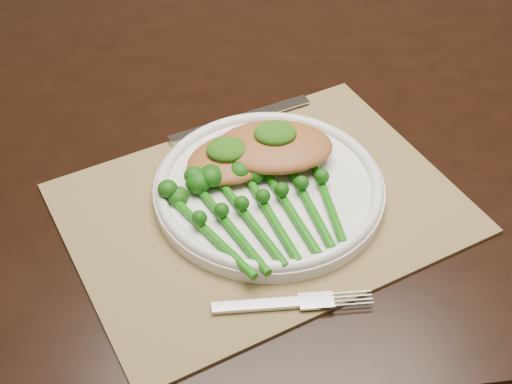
{
  "coord_description": "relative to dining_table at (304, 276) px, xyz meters",
  "views": [
    {
      "loc": [
        -0.27,
        -0.94,
        1.35
      ],
      "look_at": [
        -0.23,
        -0.35,
        0.78
      ],
      "focal_mm": 50.0,
      "sensor_mm": 36.0,
      "label": 1
    }
  ],
  "objects": [
    {
      "name": "fork",
      "position": [
        -0.06,
        -0.34,
        0.38
      ],
      "size": [
        0.17,
        0.02,
        0.01
      ],
      "rotation": [
        0.0,
        0.0,
        0.01
      ],
      "color": "silver",
      "rests_on": "placemat"
    },
    {
      "name": "broccolini_bundle",
      "position": [
        -0.09,
        -0.23,
        0.4
      ],
      "size": [
        0.22,
        0.23,
        0.04
      ],
      "rotation": [
        0.0,
        0.0,
        0.37
      ],
      "color": "#16680D",
      "rests_on": "dinner_plate"
    },
    {
      "name": "knife",
      "position": [
        -0.13,
        -0.04,
        0.38
      ],
      "size": [
        0.19,
        0.09,
        0.01
      ],
      "rotation": [
        0.0,
        0.0,
        0.38
      ],
      "color": "silver",
      "rests_on": "placemat"
    },
    {
      "name": "placemat",
      "position": [
        -0.09,
        -0.2,
        0.37
      ],
      "size": [
        0.54,
        0.48,
        0.0
      ],
      "primitive_type": "cube",
      "rotation": [
        0.0,
        0.0,
        0.42
      ],
      "color": "olive",
      "rests_on": "dining_table"
    },
    {
      "name": "pesto_dollop_left",
      "position": [
        -0.13,
        -0.14,
        0.42
      ],
      "size": [
        0.05,
        0.04,
        0.02
      ],
      "primitive_type": "ellipsoid",
      "color": "#1A490A",
      "rests_on": "chicken_fillet_left"
    },
    {
      "name": "chicken_fillet_right",
      "position": [
        -0.07,
        -0.13,
        0.41
      ],
      "size": [
        0.15,
        0.1,
        0.03
      ],
      "primitive_type": "ellipsoid",
      "rotation": [
        0.0,
        0.0,
        -0.04
      ],
      "color": "#AA6531",
      "rests_on": "dinner_plate"
    },
    {
      "name": "dining_table",
      "position": [
        0.0,
        0.0,
        0.0
      ],
      "size": [
        1.64,
        0.98,
        0.75
      ],
      "rotation": [
        0.0,
        0.0,
        0.05
      ],
      "color": "black",
      "rests_on": "ground"
    },
    {
      "name": "chicken_fillet_left",
      "position": [
        -0.12,
        -0.14,
        0.41
      ],
      "size": [
        0.15,
        0.13,
        0.03
      ],
      "primitive_type": "ellipsoid",
      "rotation": [
        0.0,
        0.0,
        0.43
      ],
      "color": "#AA6531",
      "rests_on": "dinner_plate"
    },
    {
      "name": "floor",
      "position": [
        0.12,
        0.15,
        -0.38
      ],
      "size": [
        4.0,
        4.0,
        0.0
      ],
      "primitive_type": "plane",
      "color": "brown",
      "rests_on": "ground"
    },
    {
      "name": "pesto_dollop_right",
      "position": [
        -0.07,
        -0.13,
        0.43
      ],
      "size": [
        0.05,
        0.04,
        0.02
      ],
      "primitive_type": "ellipsoid",
      "color": "#1A490A",
      "rests_on": "chicken_fillet_right"
    },
    {
      "name": "dinner_plate",
      "position": [
        -0.08,
        -0.18,
        0.39
      ],
      "size": [
        0.27,
        0.27,
        0.02
      ],
      "color": "white",
      "rests_on": "placemat"
    }
  ]
}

